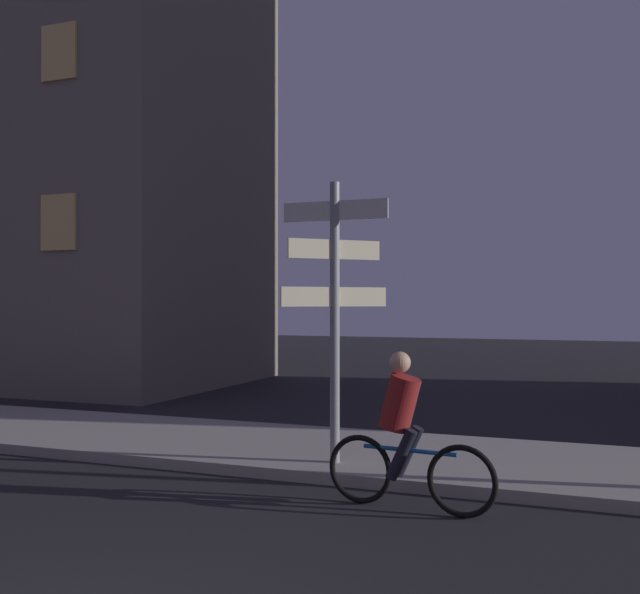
% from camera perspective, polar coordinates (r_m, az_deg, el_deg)
% --- Properties ---
extents(sidewalk_kerb, '(40.00, 2.94, 0.14)m').
position_cam_1_polar(sidewalk_kerb, '(9.98, 3.42, -12.23)').
color(sidewalk_kerb, '#9E9991').
rests_on(sidewalk_kerb, ground_plane).
extents(signpost, '(1.37, 1.03, 3.46)m').
position_cam_1_polar(signpost, '(8.96, 1.17, 0.03)').
color(signpost, gray).
rests_on(signpost, sidewalk_kerb).
extents(cyclist, '(1.81, 0.37, 1.61)m').
position_cam_1_polar(cyclist, '(7.57, 6.66, -10.82)').
color(cyclist, black).
rests_on(cyclist, ground_plane).
extents(building_left_block, '(12.51, 6.75, 12.11)m').
position_cam_1_polar(building_left_block, '(22.07, -22.32, 9.90)').
color(building_left_block, slate).
rests_on(building_left_block, ground_plane).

